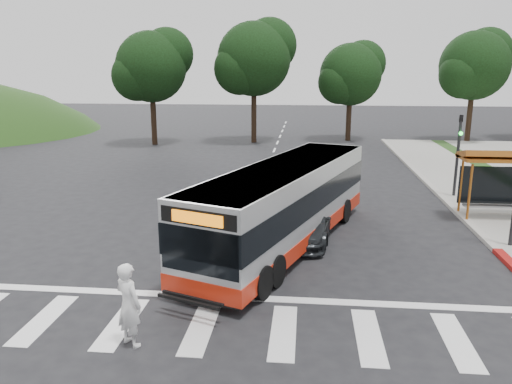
# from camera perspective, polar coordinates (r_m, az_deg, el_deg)

# --- Properties ---
(ground) EXTENTS (140.00, 140.00, 0.00)m
(ground) POSITION_cam_1_polar(r_m,az_deg,el_deg) (17.07, -2.80, -7.03)
(ground) COLOR black
(ground) RESTS_ON ground
(sidewalk_east) EXTENTS (4.00, 40.00, 0.12)m
(sidewalk_east) POSITION_cam_1_polar(r_m,az_deg,el_deg) (25.96, 24.90, -0.83)
(sidewalk_east) COLOR gray
(sidewalk_east) RESTS_ON ground
(curb_east) EXTENTS (0.30, 40.00, 0.15)m
(curb_east) POSITION_cam_1_polar(r_m,az_deg,el_deg) (25.37, 20.63, -0.70)
(curb_east) COLOR #9E9991
(curb_east) RESTS_ON ground
(crosswalk_ladder) EXTENTS (18.00, 2.60, 0.01)m
(crosswalk_ladder) POSITION_cam_1_polar(r_m,az_deg,el_deg) (12.61, -6.30, -15.12)
(crosswalk_ladder) COLOR silver
(crosswalk_ladder) RESTS_ON ground
(traffic_signal_ne_short) EXTENTS (0.18, 0.37, 4.00)m
(traffic_signal_ne_short) POSITION_cam_1_polar(r_m,az_deg,el_deg) (25.54, 22.13, 4.77)
(traffic_signal_ne_short) COLOR black
(traffic_signal_ne_short) RESTS_ON ground
(tree_ne_a) EXTENTS (6.16, 5.74, 9.30)m
(tree_ne_a) POSITION_cam_1_polar(r_m,az_deg,el_deg) (45.89, 23.78, 13.20)
(tree_ne_a) COLOR black
(tree_ne_a) RESTS_ON parking_lot
(tree_north_a) EXTENTS (6.60, 6.15, 10.17)m
(tree_north_a) POSITION_cam_1_polar(r_m,az_deg,el_deg) (42.05, -0.13, 15.10)
(tree_north_a) COLOR black
(tree_north_a) RESTS_ON ground
(tree_north_b) EXTENTS (5.72, 5.33, 8.43)m
(tree_north_b) POSITION_cam_1_polar(r_m,az_deg,el_deg) (43.96, 10.85, 13.17)
(tree_north_b) COLOR black
(tree_north_b) RESTS_ON ground
(tree_north_c) EXTENTS (6.16, 5.74, 9.30)m
(tree_north_c) POSITION_cam_1_polar(r_m,az_deg,el_deg) (41.69, -11.78, 13.96)
(tree_north_c) COLOR black
(tree_north_c) RESTS_ON ground
(transit_bus) EXTENTS (6.13, 11.24, 2.87)m
(transit_bus) POSITION_cam_1_polar(r_m,az_deg,el_deg) (17.44, 3.33, -1.62)
(transit_bus) COLOR #A8AAAC
(transit_bus) RESTS_ON ground
(pedestrian) EXTENTS (0.86, 0.78, 1.97)m
(pedestrian) POSITION_cam_1_polar(r_m,az_deg,el_deg) (11.77, -14.34, -12.35)
(pedestrian) COLOR white
(pedestrian) RESTS_ON ground
(dark_sedan) EXTENTS (2.60, 4.94, 1.37)m
(dark_sedan) POSITION_cam_1_polar(r_m,az_deg,el_deg) (18.50, 5.77, -3.17)
(dark_sedan) COLOR black
(dark_sedan) RESTS_ON ground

